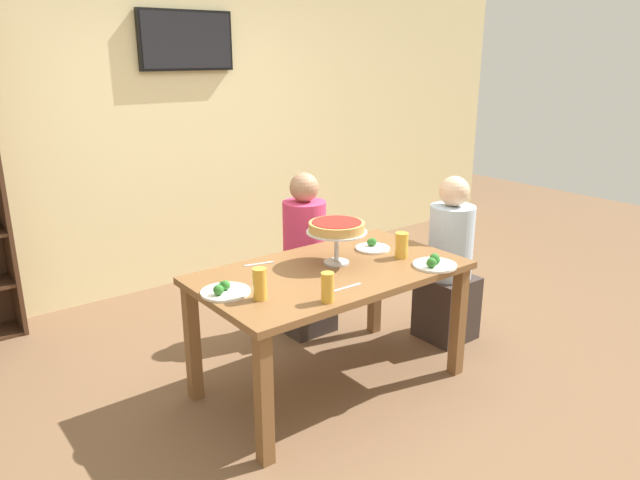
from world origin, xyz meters
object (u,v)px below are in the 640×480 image
object	(u,v)px
dining_table	(331,285)
beer_glass_amber_tall	(401,245)
diner_far_right	(305,265)
cutlery_fork_near	(259,264)
beer_glass_amber_short	(260,284)
water_glass_clear_near	(357,230)
deep_dish_pizza_stand	(337,229)
salad_plate_near_diner	(434,263)
diner_head_east	(449,271)
salad_plate_far_diner	(373,247)
cutlery_knife_near	(347,287)
salad_plate_spare	(224,291)
television	(186,40)
beer_glass_amber_spare	(328,287)

from	to	relation	value
dining_table	beer_glass_amber_tall	world-z (taller)	beer_glass_amber_tall
diner_far_right	cutlery_fork_near	size ratio (longest dim) A/B	6.39
cutlery_fork_near	beer_glass_amber_short	bearing A→B (deg)	71.38
beer_glass_amber_short	water_glass_clear_near	bearing A→B (deg)	24.45
deep_dish_pizza_stand	salad_plate_near_diner	distance (m)	0.60
diner_head_east	salad_plate_near_diner	size ratio (longest dim) A/B	4.53
salad_plate_far_diner	cutlery_knife_near	distance (m)	0.68
deep_dish_pizza_stand	salad_plate_spare	size ratio (longest dim) A/B	1.38
television	diner_far_right	xyz separation A→B (m)	(0.12, -1.40, -1.52)
salad_plate_near_diner	salad_plate_spare	bearing A→B (deg)	161.48
dining_table	salad_plate_far_diner	size ratio (longest dim) A/B	7.12
diner_far_right	salad_plate_near_diner	distance (m)	1.08
diner_head_east	salad_plate_spare	bearing A→B (deg)	-1.80
salad_plate_spare	beer_glass_amber_tall	distance (m)	1.13
salad_plate_near_diner	beer_glass_amber_tall	bearing A→B (deg)	98.96
diner_head_east	deep_dish_pizza_stand	distance (m)	1.06
salad_plate_near_diner	cutlery_knife_near	distance (m)	0.61
beer_glass_amber_spare	cutlery_knife_near	size ratio (longest dim) A/B	0.85
salad_plate_near_diner	beer_glass_amber_spare	size ratio (longest dim) A/B	1.66
deep_dish_pizza_stand	cutlery_fork_near	distance (m)	0.50
dining_table	beer_glass_amber_tall	xyz separation A→B (m)	(0.46, -0.10, 0.17)
salad_plate_far_diner	diner_head_east	bearing A→B (deg)	-11.56
dining_table	cutlery_knife_near	bearing A→B (deg)	-111.60
deep_dish_pizza_stand	water_glass_clear_near	xyz separation A→B (m)	(0.43, 0.31, -0.16)
deep_dish_pizza_stand	water_glass_clear_near	distance (m)	0.56
diner_head_east	water_glass_clear_near	bearing A→B (deg)	-35.54
dining_table	salad_plate_far_diner	xyz separation A→B (m)	(0.44, 0.13, 0.11)
salad_plate_spare	beer_glass_amber_tall	size ratio (longest dim) A/B	1.66
salad_plate_far_diner	beer_glass_amber_spare	size ratio (longest dim) A/B	1.41
television	beer_glass_amber_spare	xyz separation A→B (m)	(-0.52, -2.46, -1.20)
diner_far_right	salad_plate_near_diner	world-z (taller)	diner_far_right
water_glass_clear_near	beer_glass_amber_tall	bearing A→B (deg)	-97.62
dining_table	cutlery_knife_near	world-z (taller)	cutlery_knife_near
dining_table	water_glass_clear_near	bearing A→B (deg)	35.16
beer_glass_amber_spare	deep_dish_pizza_stand	bearing A→B (deg)	46.15
water_glass_clear_near	salad_plate_near_diner	bearing A→B (deg)	-92.17
salad_plate_near_diner	beer_glass_amber_short	size ratio (longest dim) A/B	1.56
salad_plate_near_diner	water_glass_clear_near	bearing A→B (deg)	87.83
beer_glass_amber_tall	cutlery_knife_near	world-z (taller)	beer_glass_amber_tall
beer_glass_amber_spare	water_glass_clear_near	bearing A→B (deg)	41.00
salad_plate_near_diner	beer_glass_amber_spare	distance (m)	0.81
salad_plate_near_diner	cutlery_knife_near	xyz separation A→B (m)	(-0.61, 0.06, -0.02)
dining_table	deep_dish_pizza_stand	world-z (taller)	deep_dish_pizza_stand
salad_plate_spare	beer_glass_amber_spare	bearing A→B (deg)	-49.23
dining_table	beer_glass_amber_spare	distance (m)	0.50
beer_glass_amber_tall	water_glass_clear_near	size ratio (longest dim) A/B	1.54
beer_glass_amber_spare	diner_head_east	bearing A→B (deg)	14.70
beer_glass_amber_tall	cutlery_fork_near	world-z (taller)	beer_glass_amber_tall
beer_glass_amber_spare	cutlery_knife_near	xyz separation A→B (m)	(0.20, 0.08, -0.07)
television	diner_far_right	world-z (taller)	television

